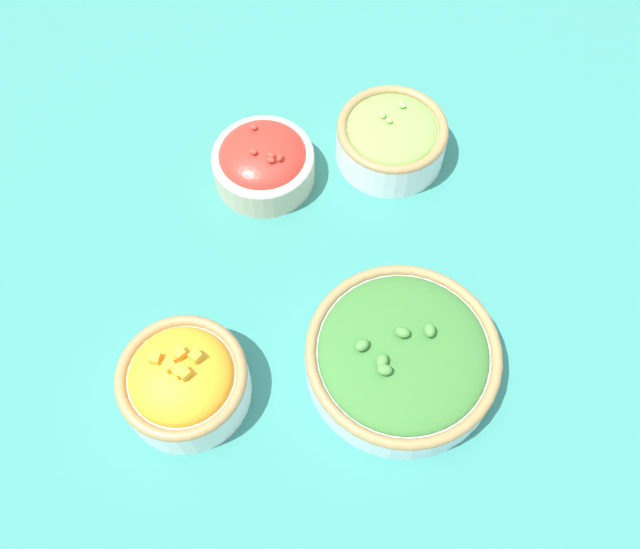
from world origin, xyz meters
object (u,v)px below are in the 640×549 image
Objects in this scene: bowl_broccoli at (402,355)px; bowl_squash at (183,380)px; bowl_cherry_tomatoes at (263,162)px; bowl_lettuce at (391,138)px.

bowl_squash is (0.11, -0.20, 0.01)m from bowl_broccoli.
bowl_broccoli is 0.23m from bowl_squash.
bowl_broccoli is at bearing 52.76° from bowl_cherry_tomatoes.
bowl_squash reaches higher than bowl_cherry_tomatoes.
bowl_cherry_tomatoes reaches higher than bowl_broccoli.
bowl_cherry_tomatoes is at bearing -173.42° from bowl_squash.
bowl_squash is at bearing 6.58° from bowl_cherry_tomatoes.
bowl_broccoli is at bearing 118.52° from bowl_squash.
bowl_broccoli is at bearing 20.55° from bowl_lettuce.
bowl_lettuce reaches higher than bowl_broccoli.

